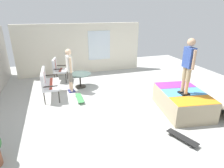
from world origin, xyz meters
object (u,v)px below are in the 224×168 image
skate_ramp (183,101)px  person_watching (70,68)px  patio_bench (48,81)px  person_skater (188,63)px  skateboard_spare (182,137)px  patio_table (80,78)px  patio_chair_near_house (58,68)px  skateboard_by_bench (80,98)px

skate_ramp → person_watching: bearing=51.0°
patio_bench → person_skater: 4.66m
person_skater → patio_bench: bearing=57.8°
patio_bench → skateboard_spare: (-3.55, -3.06, -0.53)m
patio_table → skateboard_spare: size_ratio=1.10×
skate_ramp → person_skater: bearing=131.9°
patio_chair_near_house → patio_table: size_ratio=1.13×
patio_bench → patio_chair_near_house: bearing=-14.5°
patio_table → person_watching: (-0.38, 0.41, 0.56)m
skate_ramp → skateboard_spare: (-1.24, 0.93, -0.24)m
skate_ramp → patio_table: 4.04m
patio_table → person_skater: (-3.07, -2.62, 1.18)m
skateboard_by_bench → patio_table: bearing=-10.2°
patio_chair_near_house → skateboard_by_bench: (-2.22, -0.60, -0.53)m
patio_chair_near_house → patio_table: (-0.98, -0.82, -0.21)m
person_skater → skateboard_by_bench: person_skater is taller
skateboard_by_bench → person_skater: bearing=-122.8°
patio_chair_near_house → skateboard_by_bench: bearing=-165.0°
patio_chair_near_house → person_watching: 1.46m
patio_chair_near_house → patio_table: 1.29m
person_skater → skateboard_by_bench: bearing=57.2°
skateboard_spare → skate_ramp: bearing=-36.9°
skateboard_by_bench → person_watching: bearing=12.4°
patio_bench → person_watching: 0.93m
person_watching → skateboard_by_bench: size_ratio=2.07×
skate_ramp → person_watching: 4.13m
patio_chair_near_house → person_watching: person_watching is taller
patio_chair_near_house → skateboard_spare: patio_chair_near_house is taller
patio_chair_near_house → person_skater: (-4.05, -3.44, 0.98)m
patio_chair_near_house → patio_table: patio_chair_near_house is taller
patio_bench → patio_chair_near_house: 1.67m
patio_chair_near_house → skateboard_spare: size_ratio=1.24×
patio_chair_near_house → skateboard_by_bench: size_ratio=1.27×
patio_table → skateboard_by_bench: size_ratio=1.12×
skate_ramp → patio_table: size_ratio=2.63×
patio_table → person_skater: person_skater is taller
skate_ramp → skateboard_by_bench: (1.70, 2.98, -0.24)m
skate_ramp → patio_chair_near_house: (3.92, 3.58, 0.29)m
person_skater → skateboard_spare: 2.04m
patio_bench → patio_table: patio_bench is taller
skate_ramp → patio_bench: 4.62m
person_watching → patio_table: bearing=-47.7°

